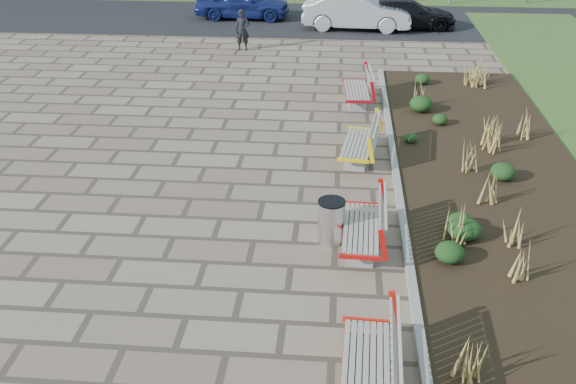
# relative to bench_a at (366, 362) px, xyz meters

# --- Properties ---
(ground) EXTENTS (120.00, 120.00, 0.00)m
(ground) POSITION_rel_bench_a_xyz_m (-3.00, 1.38, -0.50)
(ground) COLOR #7D6955
(ground) RESTS_ON ground
(planting_bed) EXTENTS (4.50, 18.00, 0.10)m
(planting_bed) POSITION_rel_bench_a_xyz_m (3.25, 6.38, -0.45)
(planting_bed) COLOR black
(planting_bed) RESTS_ON ground
(planting_curb) EXTENTS (0.16, 18.00, 0.15)m
(planting_curb) POSITION_rel_bench_a_xyz_m (0.92, 6.38, -0.42)
(planting_curb) COLOR gray
(planting_curb) RESTS_ON ground
(road) EXTENTS (80.00, 7.00, 0.02)m
(road) POSITION_rel_bench_a_xyz_m (-3.00, 23.38, -0.49)
(road) COLOR black
(road) RESTS_ON ground
(bench_a) EXTENTS (0.99, 2.14, 1.00)m
(bench_a) POSITION_rel_bench_a_xyz_m (0.00, 0.00, 0.00)
(bench_a) COLOR red
(bench_a) RESTS_ON ground
(bench_b) EXTENTS (0.98, 2.13, 1.00)m
(bench_b) POSITION_rel_bench_a_xyz_m (0.00, 3.85, 0.00)
(bench_b) COLOR red
(bench_b) RESTS_ON ground
(bench_c) EXTENTS (1.17, 2.20, 1.00)m
(bench_c) POSITION_rel_bench_a_xyz_m (0.00, 8.03, 0.00)
(bench_c) COLOR yellow
(bench_c) RESTS_ON ground
(bench_d) EXTENTS (1.03, 2.15, 1.00)m
(bench_d) POSITION_rel_bench_a_xyz_m (0.00, 12.19, 0.00)
(bench_d) COLOR #A80B17
(bench_d) RESTS_ON ground
(litter_bin) EXTENTS (0.53, 0.53, 0.91)m
(litter_bin) POSITION_rel_bench_a_xyz_m (-0.60, 4.01, -0.04)
(litter_bin) COLOR #B2B2B7
(litter_bin) RESTS_ON ground
(pedestrian) EXTENTS (0.59, 0.40, 1.59)m
(pedestrian) POSITION_rel_bench_a_xyz_m (-4.44, 17.99, 0.29)
(pedestrian) COLOR black
(pedestrian) RESTS_ON ground
(car_blue) EXTENTS (4.41, 1.81, 1.50)m
(car_blue) POSITION_rel_bench_a_xyz_m (-5.22, 23.36, 0.27)
(car_blue) COLOR navy
(car_blue) RESTS_ON road
(car_silver) EXTENTS (4.84, 1.93, 1.57)m
(car_silver) POSITION_rel_bench_a_xyz_m (0.12, 21.73, 0.30)
(car_silver) COLOR #A4A6AC
(car_silver) RESTS_ON road
(car_black) EXTENTS (4.52, 2.11, 1.28)m
(car_black) POSITION_rel_bench_a_xyz_m (2.30, 22.10, 0.16)
(car_black) COLOR black
(car_black) RESTS_ON road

